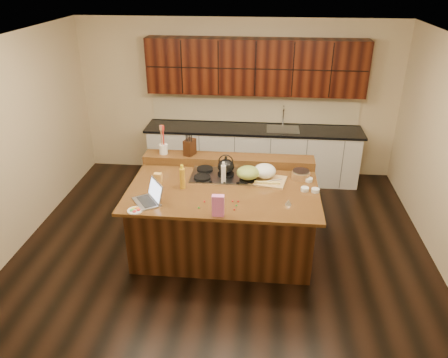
# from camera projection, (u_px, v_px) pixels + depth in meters

# --- Properties ---
(room) EXTENTS (5.52, 5.02, 2.72)m
(room) POSITION_uv_depth(u_px,v_px,m) (224.00, 155.00, 5.37)
(room) COLOR black
(room) RESTS_ON ground
(island) EXTENTS (2.40, 1.60, 0.92)m
(island) POSITION_uv_depth(u_px,v_px,m) (224.00, 217.00, 5.76)
(island) COLOR black
(island) RESTS_ON ground
(back_ledge) EXTENTS (2.40, 0.30, 0.12)m
(back_ledge) POSITION_uv_depth(u_px,v_px,m) (228.00, 160.00, 6.15)
(back_ledge) COLOR black
(back_ledge) RESTS_ON island
(cooktop) EXTENTS (0.92, 0.52, 0.05)m
(cooktop) POSITION_uv_depth(u_px,v_px,m) (226.00, 175.00, 5.82)
(cooktop) COLOR gray
(cooktop) RESTS_ON island
(back_counter) EXTENTS (3.70, 0.66, 2.40)m
(back_counter) POSITION_uv_depth(u_px,v_px,m) (254.00, 125.00, 7.49)
(back_counter) COLOR silver
(back_counter) RESTS_ON ground
(kettle) EXTENTS (0.25, 0.25, 0.20)m
(kettle) POSITION_uv_depth(u_px,v_px,m) (226.00, 166.00, 5.76)
(kettle) COLOR black
(kettle) RESTS_ON cooktop
(green_bowl) EXTENTS (0.31, 0.31, 0.16)m
(green_bowl) POSITION_uv_depth(u_px,v_px,m) (248.00, 173.00, 5.63)
(green_bowl) COLOR olive
(green_bowl) RESTS_ON cooktop
(laptop) EXTENTS (0.44, 0.46, 0.25)m
(laptop) POSITION_uv_depth(u_px,v_px,m) (151.00, 197.00, 5.18)
(laptop) COLOR #B7B7BC
(laptop) RESTS_ON island
(oil_bottle) EXTENTS (0.09, 0.09, 0.27)m
(oil_bottle) POSITION_uv_depth(u_px,v_px,m) (182.00, 179.00, 5.45)
(oil_bottle) COLOR gold
(oil_bottle) RESTS_ON island
(vinegar_bottle) EXTENTS (0.08, 0.08, 0.25)m
(vinegar_bottle) POSITION_uv_depth(u_px,v_px,m) (223.00, 174.00, 5.58)
(vinegar_bottle) COLOR silver
(vinegar_bottle) RESTS_ON island
(wooden_tray) EXTENTS (0.57, 0.46, 0.20)m
(wooden_tray) POSITION_uv_depth(u_px,v_px,m) (265.00, 173.00, 5.70)
(wooden_tray) COLOR tan
(wooden_tray) RESTS_ON island
(ramekin_a) EXTENTS (0.11, 0.11, 0.04)m
(ramekin_a) POSITION_uv_depth(u_px,v_px,m) (305.00, 189.00, 5.44)
(ramekin_a) COLOR white
(ramekin_a) RESTS_ON island
(ramekin_b) EXTENTS (0.13, 0.13, 0.04)m
(ramekin_b) POSITION_uv_depth(u_px,v_px,m) (315.00, 190.00, 5.41)
(ramekin_b) COLOR white
(ramekin_b) RESTS_ON island
(ramekin_c) EXTENTS (0.13, 0.13, 0.04)m
(ramekin_c) POSITION_uv_depth(u_px,v_px,m) (309.00, 180.00, 5.68)
(ramekin_c) COLOR white
(ramekin_c) RESTS_ON island
(strainer_bowl) EXTENTS (0.28, 0.28, 0.09)m
(strainer_bowl) POSITION_uv_depth(u_px,v_px,m) (301.00, 175.00, 5.75)
(strainer_bowl) COLOR #996B3F
(strainer_bowl) RESTS_ON island
(kitchen_timer) EXTENTS (0.10, 0.10, 0.07)m
(kitchen_timer) POSITION_uv_depth(u_px,v_px,m) (288.00, 202.00, 5.12)
(kitchen_timer) COLOR silver
(kitchen_timer) RESTS_ON island
(pink_bag) EXTENTS (0.14, 0.08, 0.25)m
(pink_bag) POSITION_uv_depth(u_px,v_px,m) (218.00, 206.00, 4.86)
(pink_bag) COLOR pink
(pink_bag) RESTS_ON island
(candy_plate) EXTENTS (0.19, 0.19, 0.01)m
(candy_plate) POSITION_uv_depth(u_px,v_px,m) (135.00, 210.00, 5.00)
(candy_plate) COLOR white
(candy_plate) RESTS_ON island
(package_box) EXTENTS (0.10, 0.07, 0.13)m
(package_box) POSITION_uv_depth(u_px,v_px,m) (158.00, 178.00, 5.62)
(package_box) COLOR #EBAF52
(package_box) RESTS_ON island
(utensil_crock) EXTENTS (0.16, 0.16, 0.14)m
(utensil_crock) POSITION_uv_depth(u_px,v_px,m) (163.00, 149.00, 6.18)
(utensil_crock) COLOR white
(utensil_crock) RESTS_ON back_ledge
(knife_block) EXTENTS (0.17, 0.21, 0.23)m
(knife_block) POSITION_uv_depth(u_px,v_px,m) (190.00, 147.00, 6.13)
(knife_block) COLOR black
(knife_block) RESTS_ON back_ledge
(gumdrop_0) EXTENTS (0.02, 0.02, 0.02)m
(gumdrop_0) POSITION_uv_depth(u_px,v_px,m) (238.00, 201.00, 5.19)
(gumdrop_0) COLOR red
(gumdrop_0) RESTS_ON island
(gumdrop_1) EXTENTS (0.02, 0.02, 0.02)m
(gumdrop_1) POSITION_uv_depth(u_px,v_px,m) (199.00, 208.00, 5.05)
(gumdrop_1) COLOR #198C26
(gumdrop_1) RESTS_ON island
(gumdrop_2) EXTENTS (0.02, 0.02, 0.02)m
(gumdrop_2) POSITION_uv_depth(u_px,v_px,m) (234.00, 209.00, 5.02)
(gumdrop_2) COLOR red
(gumdrop_2) RESTS_ON island
(gumdrop_3) EXTENTS (0.02, 0.02, 0.02)m
(gumdrop_3) POSITION_uv_depth(u_px,v_px,m) (217.00, 210.00, 5.00)
(gumdrop_3) COLOR #198C26
(gumdrop_3) RESTS_ON island
(gumdrop_4) EXTENTS (0.02, 0.02, 0.02)m
(gumdrop_4) POSITION_uv_depth(u_px,v_px,m) (214.00, 206.00, 5.09)
(gumdrop_4) COLOR red
(gumdrop_4) RESTS_ON island
(gumdrop_5) EXTENTS (0.02, 0.02, 0.02)m
(gumdrop_5) POSITION_uv_depth(u_px,v_px,m) (214.00, 204.00, 5.12)
(gumdrop_5) COLOR #198C26
(gumdrop_5) RESTS_ON island
(gumdrop_6) EXTENTS (0.02, 0.02, 0.02)m
(gumdrop_6) POSITION_uv_depth(u_px,v_px,m) (204.00, 201.00, 5.19)
(gumdrop_6) COLOR red
(gumdrop_6) RESTS_ON island
(gumdrop_7) EXTENTS (0.02, 0.02, 0.02)m
(gumdrop_7) POSITION_uv_depth(u_px,v_px,m) (236.00, 205.00, 5.10)
(gumdrop_7) COLOR #198C26
(gumdrop_7) RESTS_ON island
(gumdrop_8) EXTENTS (0.02, 0.02, 0.02)m
(gumdrop_8) POSITION_uv_depth(u_px,v_px,m) (233.00, 201.00, 5.19)
(gumdrop_8) COLOR red
(gumdrop_8) RESTS_ON island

